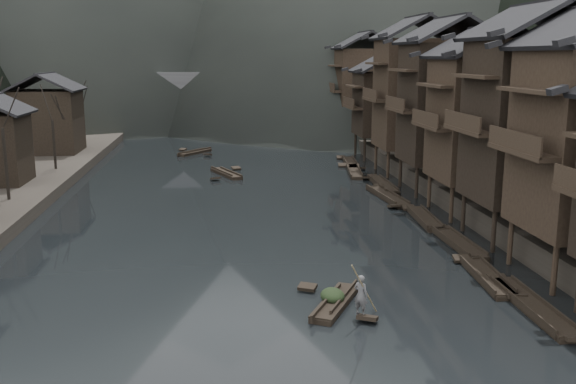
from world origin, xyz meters
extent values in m
plane|color=black|center=(0.00, 0.00, 0.00)|extent=(300.00, 300.00, 0.00)
cube|color=#2D2823|center=(35.00, 40.00, 0.90)|extent=(40.00, 200.00, 1.80)
cylinder|color=black|center=(14.20, -3.40, 1.30)|extent=(0.30, 0.30, 2.90)
cylinder|color=black|center=(14.20, 1.40, 1.30)|extent=(0.30, 0.30, 2.90)
cylinder|color=black|center=(16.95, 1.40, 1.30)|extent=(0.30, 0.30, 2.90)
cube|color=black|center=(13.30, -1.00, 6.74)|extent=(1.20, 5.70, 0.25)
cylinder|color=black|center=(14.20, 3.60, 1.30)|extent=(0.30, 0.30, 2.90)
cylinder|color=black|center=(14.20, 8.40, 1.30)|extent=(0.30, 0.30, 2.90)
cylinder|color=black|center=(16.95, 3.60, 1.30)|extent=(0.30, 0.30, 2.90)
cylinder|color=black|center=(16.95, 8.40, 1.30)|extent=(0.30, 0.30, 2.90)
cube|color=black|center=(17.30, 6.00, 7.50)|extent=(7.00, 6.00, 9.81)
cube|color=black|center=(13.30, 6.00, 7.01)|extent=(1.20, 5.70, 0.25)
cylinder|color=black|center=(14.20, 10.60, 1.30)|extent=(0.30, 0.30, 2.90)
cylinder|color=black|center=(14.20, 15.40, 1.30)|extent=(0.30, 0.30, 2.90)
cylinder|color=black|center=(16.95, 10.60, 1.30)|extent=(0.30, 0.30, 2.90)
cylinder|color=black|center=(16.95, 15.40, 1.30)|extent=(0.30, 0.30, 2.90)
cube|color=black|center=(17.30, 13.00, 6.96)|extent=(7.00, 6.00, 8.71)
cube|color=black|center=(13.30, 13.00, 6.52)|extent=(1.20, 5.70, 0.25)
cylinder|color=black|center=(14.20, 18.60, 1.30)|extent=(0.30, 0.30, 2.90)
cylinder|color=black|center=(14.20, 23.40, 1.30)|extent=(0.30, 0.30, 2.90)
cylinder|color=black|center=(16.95, 18.60, 1.30)|extent=(0.30, 0.30, 2.90)
cylinder|color=black|center=(16.95, 23.40, 1.30)|extent=(0.30, 0.30, 2.90)
cube|color=black|center=(17.30, 21.00, 7.53)|extent=(7.00, 6.00, 9.85)
cube|color=black|center=(13.30, 21.00, 7.03)|extent=(1.20, 5.70, 0.25)
cylinder|color=black|center=(14.20, 27.60, 1.30)|extent=(0.30, 0.30, 2.90)
cylinder|color=black|center=(14.20, 32.40, 1.30)|extent=(0.30, 0.30, 2.90)
cylinder|color=black|center=(16.95, 27.60, 1.30)|extent=(0.30, 0.30, 2.90)
cylinder|color=black|center=(16.95, 32.40, 1.30)|extent=(0.30, 0.30, 2.90)
cube|color=black|center=(17.30, 30.00, 7.81)|extent=(7.00, 6.00, 10.42)
cube|color=black|center=(13.30, 30.00, 7.29)|extent=(1.20, 5.70, 0.25)
cylinder|color=black|center=(14.20, 37.60, 1.30)|extent=(0.30, 0.30, 2.90)
cylinder|color=black|center=(14.20, 42.40, 1.30)|extent=(0.30, 0.30, 2.90)
cylinder|color=black|center=(16.95, 37.60, 1.30)|extent=(0.30, 0.30, 2.90)
cylinder|color=black|center=(16.95, 42.40, 1.30)|extent=(0.30, 0.30, 2.90)
cube|color=black|center=(17.30, 40.00, 6.13)|extent=(7.00, 6.00, 7.06)
cube|color=black|center=(13.30, 40.00, 5.78)|extent=(1.20, 5.70, 0.25)
cylinder|color=black|center=(14.20, 49.60, 1.30)|extent=(0.30, 0.30, 2.90)
cylinder|color=black|center=(14.20, 54.40, 1.30)|extent=(0.30, 0.30, 2.90)
cylinder|color=black|center=(16.95, 49.60, 1.30)|extent=(0.30, 0.30, 2.90)
cylinder|color=black|center=(16.95, 54.40, 1.30)|extent=(0.30, 0.30, 2.90)
cube|color=black|center=(17.30, 52.00, 7.47)|extent=(7.00, 6.00, 9.74)
cube|color=black|center=(13.30, 52.00, 6.98)|extent=(1.20, 5.70, 0.25)
cube|color=black|center=(-20.50, 42.00, 4.60)|extent=(6.50, 6.50, 6.80)
cylinder|color=black|center=(-17.00, 17.26, 3.87)|extent=(0.24, 0.24, 5.34)
cylinder|color=black|center=(-17.00, 30.53, 3.52)|extent=(0.24, 0.24, 4.63)
cylinder|color=black|center=(-17.00, 47.18, 3.50)|extent=(0.24, 0.24, 4.61)
cube|color=black|center=(12.30, -5.03, 0.15)|extent=(1.21, 7.29, 0.30)
cube|color=black|center=(12.30, -5.03, 0.33)|extent=(1.26, 7.15, 0.10)
cube|color=black|center=(12.25, -1.54, 0.29)|extent=(0.95, 0.91, 0.36)
cube|color=black|center=(12.36, -8.52, 0.29)|extent=(0.95, 0.91, 0.36)
cube|color=black|center=(11.88, -0.93, 0.15)|extent=(1.53, 6.15, 0.30)
cube|color=black|center=(11.88, -0.93, 0.33)|extent=(1.58, 6.03, 0.10)
cube|color=black|center=(11.67, 1.98, 0.29)|extent=(0.99, 0.82, 0.33)
cube|color=black|center=(12.09, -3.85, 0.29)|extent=(0.99, 0.82, 0.33)
cube|color=black|center=(12.66, 5.19, 0.15)|extent=(1.22, 6.80, 0.30)
cube|color=black|center=(12.66, 5.19, 0.33)|extent=(1.27, 6.67, 0.10)
cube|color=black|center=(12.72, 8.44, 0.29)|extent=(0.95, 0.85, 0.35)
cube|color=black|center=(12.61, 1.93, 0.29)|extent=(0.95, 0.85, 0.35)
cube|color=black|center=(12.51, 11.31, 0.15)|extent=(1.49, 6.56, 0.30)
cube|color=black|center=(12.51, 11.31, 0.33)|extent=(1.54, 6.43, 0.10)
cube|color=black|center=(12.32, 14.43, 0.29)|extent=(0.98, 0.86, 0.34)
cube|color=black|center=(12.70, 8.19, 0.29)|extent=(0.98, 0.86, 0.34)
cube|color=black|center=(11.79, 18.78, 0.15)|extent=(1.83, 7.73, 0.30)
cube|color=black|center=(11.79, 18.78, 0.33)|extent=(1.87, 7.58, 0.10)
cube|color=black|center=(12.14, 22.44, 0.29)|extent=(1.02, 1.02, 0.37)
cube|color=black|center=(11.44, 15.12, 0.29)|extent=(1.02, 1.02, 0.37)
cube|color=black|center=(12.66, 23.58, 0.15)|extent=(1.18, 7.47, 0.30)
cube|color=black|center=(12.66, 23.58, 0.33)|extent=(1.23, 7.33, 0.10)
cube|color=black|center=(12.63, 27.16, 0.29)|extent=(0.94, 0.92, 0.36)
cube|color=black|center=(12.70, 19.99, 0.29)|extent=(0.94, 0.92, 0.36)
cube|color=black|center=(11.52, 30.39, 0.15)|extent=(2.07, 7.56, 0.30)
cube|color=black|center=(11.52, 30.39, 0.33)|extent=(2.10, 7.42, 0.10)
cube|color=black|center=(11.05, 33.95, 0.29)|extent=(1.05, 1.03, 0.36)
cube|color=black|center=(11.99, 26.83, 0.29)|extent=(1.05, 1.03, 0.36)
cube|color=black|center=(12.21, 35.50, 0.15)|extent=(1.84, 7.49, 0.30)
cube|color=black|center=(12.21, 35.50, 0.33)|extent=(1.88, 7.35, 0.10)
cube|color=black|center=(11.85, 39.04, 0.29)|extent=(1.02, 1.00, 0.36)
cube|color=black|center=(12.57, 31.96, 0.29)|extent=(1.02, 1.00, 0.36)
cube|color=black|center=(-1.19, 30.67, 0.15)|extent=(3.10, 5.91, 0.30)
cube|color=black|center=(-1.19, 30.67, 0.33)|extent=(3.11, 5.82, 0.10)
cube|color=black|center=(-0.14, 33.33, 0.29)|extent=(1.06, 1.00, 0.32)
cube|color=black|center=(-2.23, 28.00, 0.29)|extent=(1.06, 1.00, 0.32)
cube|color=black|center=(-4.70, 45.23, 0.15)|extent=(4.01, 5.06, 0.30)
cube|color=black|center=(-4.70, 45.23, 0.33)|extent=(3.99, 5.00, 0.10)
cube|color=black|center=(-6.23, 47.38, 0.29)|extent=(1.09, 1.05, 0.31)
cube|color=black|center=(-3.17, 43.08, 0.29)|extent=(1.09, 1.05, 0.31)
cube|color=black|center=(2.24, 54.30, 0.15)|extent=(1.20, 4.75, 0.30)
cube|color=black|center=(2.24, 54.30, 0.33)|extent=(1.24, 4.66, 0.10)
cube|color=black|center=(2.14, 56.56, 0.29)|extent=(0.87, 0.63, 0.29)
cube|color=black|center=(2.33, 52.04, 0.29)|extent=(0.87, 0.63, 0.29)
cube|color=#4C4C4F|center=(0.00, 72.00, 7.20)|extent=(40.00, 6.00, 1.60)
cube|color=#4C4C4F|center=(0.00, 69.30, 8.50)|extent=(40.00, 0.50, 1.00)
cube|color=#4C4C4F|center=(0.00, 74.70, 8.50)|extent=(40.00, 0.50, 1.00)
cube|color=#4C4C4F|center=(-14.00, 72.00, 3.20)|extent=(3.20, 6.00, 6.40)
cube|color=#4C4C4F|center=(-4.50, 72.00, 3.20)|extent=(3.20, 6.00, 6.40)
cube|color=#4C4C4F|center=(4.50, 72.00, 3.20)|extent=(3.20, 6.00, 6.40)
cube|color=#4C4C4F|center=(14.00, 72.00, 3.20)|extent=(3.20, 6.00, 6.40)
cube|color=black|center=(3.41, -3.62, 0.15)|extent=(3.09, 4.70, 0.30)
cube|color=black|center=(3.41, -3.62, 0.33)|extent=(3.10, 4.64, 0.10)
cube|color=black|center=(2.37, -1.59, 0.29)|extent=(1.05, 0.93, 0.29)
cube|color=black|center=(4.46, -5.65, 0.29)|extent=(1.05, 0.93, 0.29)
ellipsoid|color=black|center=(3.30, -3.41, 0.78)|extent=(1.14, 1.49, 0.68)
imported|color=#58585B|center=(4.24, -5.22, 1.36)|extent=(0.79, 0.78, 1.84)
cylinder|color=#8C7A51|center=(4.44, -5.22, 3.81)|extent=(1.72, 1.81, 3.06)
camera|label=1|loc=(-1.85, -31.39, 11.43)|focal=40.00mm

